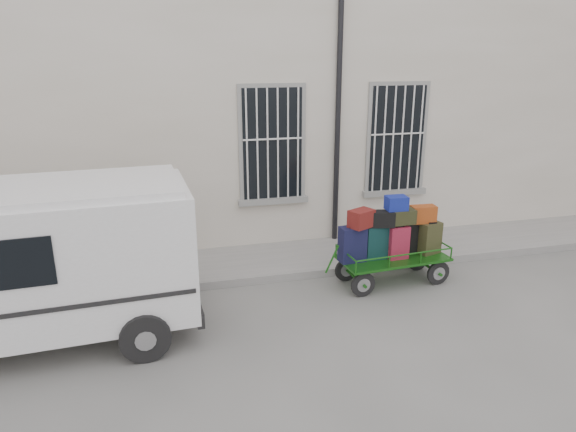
% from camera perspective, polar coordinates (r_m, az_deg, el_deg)
% --- Properties ---
extents(ground, '(80.00, 80.00, 0.00)m').
position_cam_1_polar(ground, '(8.43, 5.66, -10.64)').
color(ground, slate).
rests_on(ground, ground).
extents(building, '(24.00, 5.15, 6.00)m').
position_cam_1_polar(building, '(12.76, -2.56, 13.22)').
color(building, beige).
rests_on(building, ground).
extents(sidewalk, '(24.00, 1.70, 0.15)m').
position_cam_1_polar(sidewalk, '(10.29, 1.50, -4.67)').
color(sidewalk, gray).
rests_on(sidewalk, ground).
extents(luggage_cart, '(2.31, 1.02, 1.63)m').
position_cam_1_polar(luggage_cart, '(9.26, 11.35, -2.64)').
color(luggage_cart, black).
rests_on(luggage_cart, ground).
extents(van, '(4.67, 2.29, 2.30)m').
position_cam_1_polar(van, '(7.91, -27.24, -4.13)').
color(van, white).
rests_on(van, ground).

